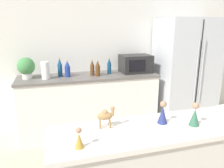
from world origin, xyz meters
TOP-DOWN VIEW (x-y plane):
  - wall_back at (0.00, 2.73)m, footprint 8.00×0.06m
  - back_counter at (-0.25, 2.40)m, footprint 2.11×0.63m
  - refrigerator at (1.39, 2.33)m, footprint 0.95×0.73m
  - potted_plant at (-1.14, 2.42)m, footprint 0.24×0.24m
  - paper_towel_roll at (-0.88, 2.33)m, footprint 0.11×0.11m
  - microwave at (0.52, 2.42)m, footprint 0.48×0.37m
  - back_bottle_0 at (0.08, 2.43)m, footprint 0.06×0.06m
  - back_bottle_1 at (-0.20, 2.37)m, footprint 0.06×0.06m
  - back_bottle_2 at (-0.68, 2.45)m, footprint 0.07×0.07m
  - back_bottle_3 at (-0.13, 2.32)m, footprint 0.07×0.07m
  - back_bottle_4 at (-0.57, 2.39)m, footprint 0.08×0.08m
  - camel_figurine at (-0.47, 0.52)m, footprint 0.13×0.07m
  - wise_man_figurine_blue at (0.14, 0.37)m, footprint 0.07×0.07m
  - wise_man_figurine_crimson at (-0.06, 0.47)m, footprint 0.07×0.07m
  - wise_man_figurine_purple at (-0.69, 0.30)m, footprint 0.06×0.06m

SIDE VIEW (x-z plane):
  - back_counter at x=-0.25m, z-range 0.00..0.93m
  - refrigerator at x=1.39m, z-range 0.00..1.79m
  - wise_man_figurine_purple at x=-0.69m, z-range 0.97..1.09m
  - back_bottle_3 at x=-0.13m, z-range 0.92..1.16m
  - back_bottle_1 at x=-0.20m, z-range 0.92..1.17m
  - back_bottle_4 at x=-0.57m, z-range 0.92..1.17m
  - wise_man_figurine_crimson at x=-0.06m, z-range 0.96..1.13m
  - wise_man_figurine_blue at x=0.14m, z-range 0.96..1.13m
  - back_bottle_0 at x=0.08m, z-range 0.92..1.18m
  - paper_towel_roll at x=-0.88m, z-range 0.93..1.17m
  - back_bottle_2 at x=-0.68m, z-range 0.92..1.20m
  - camel_figurine at x=-0.47m, z-range 0.99..1.14m
  - microwave at x=0.52m, z-range 0.93..1.21m
  - potted_plant at x=-1.14m, z-range 0.94..1.25m
  - wall_back at x=0.00m, z-range 0.00..2.55m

